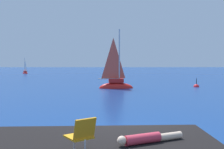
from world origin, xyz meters
TOP-DOWN VIEW (x-y plane):
  - ground_plane at (0.00, 0.00)m, footprint 160.00×160.00m
  - boulder_inland at (-2.31, -0.87)m, footprint 1.61×1.62m
  - sailboat_near at (0.02, 16.83)m, footprint 3.36×1.25m
  - sailboat_far at (-16.58, 42.92)m, footprint 1.59×1.64m
  - person_sunbather at (0.39, -3.18)m, footprint 1.65×0.86m
  - beach_chair at (-1.10, -3.97)m, footprint 0.74×0.76m
  - marker_buoy at (8.10, 18.06)m, footprint 0.56×0.56m

SIDE VIEW (x-z plane):
  - ground_plane at x=0.00m, z-range 0.00..0.00m
  - boulder_inland at x=-2.31m, z-range -0.45..0.45m
  - marker_buoy at x=8.10m, z-range -0.56..0.57m
  - sailboat_far at x=-16.58m, z-range -1.44..1.80m
  - sailboat_near at x=0.02m, z-range -2.75..3.42m
  - person_sunbather at x=0.39m, z-range 0.83..1.08m
  - beach_chair at x=-1.10m, z-range 0.89..1.68m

